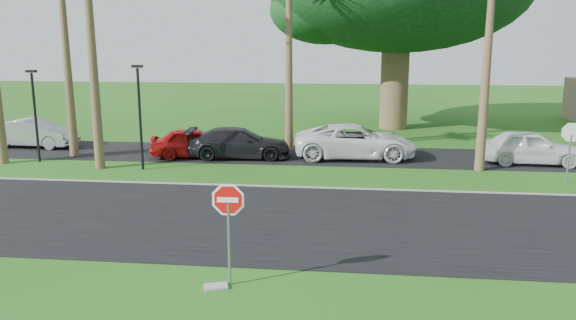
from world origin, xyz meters
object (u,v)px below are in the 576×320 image
at_px(car_red, 194,143).
at_px(car_dark, 239,143).
at_px(car_silver, 34,134).
at_px(stop_sign_near, 228,213).
at_px(car_minivan, 355,142).
at_px(stop_sign_far, 571,140).
at_px(car_pickup, 531,148).

distance_m(car_red, car_dark, 2.23).
distance_m(car_silver, car_red, 9.47).
relative_size(stop_sign_near, car_minivan, 0.44).
xyz_separation_m(stop_sign_near, car_red, (-4.90, 14.31, -1.04)).
height_order(car_silver, car_dark, car_silver).
bearing_deg(car_red, stop_sign_far, -115.04).
xyz_separation_m(stop_sign_far, car_dark, (-14.17, 3.43, -1.04)).
height_order(car_minivan, car_pickup, car_minivan).
xyz_separation_m(car_red, car_dark, (2.23, 0.12, 0.00)).
bearing_deg(car_minivan, stop_sign_far, -118.87).
relative_size(stop_sign_near, car_pickup, 0.57).
relative_size(car_silver, car_pickup, 0.99).
height_order(stop_sign_far, car_silver, stop_sign_far).
xyz_separation_m(stop_sign_far, car_silver, (-25.73, 4.95, -1.02)).
bearing_deg(car_pickup, car_minivan, 89.61).
bearing_deg(car_silver, stop_sign_far, -97.94).
relative_size(stop_sign_far, car_red, 0.61).
bearing_deg(stop_sign_far, car_pickup, -83.78).
bearing_deg(car_pickup, stop_sign_far, -171.23).
xyz_separation_m(car_silver, car_red, (9.33, -1.63, -0.02)).
bearing_deg(car_red, car_pickup, -102.69).
relative_size(stop_sign_near, car_red, 0.61).
bearing_deg(car_red, car_silver, 66.45).
bearing_deg(stop_sign_near, stop_sign_far, 43.73).
bearing_deg(car_dark, car_minivan, -89.51).
height_order(car_red, car_pickup, car_pickup).
bearing_deg(car_red, car_minivan, -98.73).
height_order(stop_sign_far, car_dark, stop_sign_far).
bearing_deg(car_minivan, car_dark, 91.93).
bearing_deg(stop_sign_near, car_minivan, 78.67).
bearing_deg(stop_sign_near, car_silver, 131.73).
relative_size(car_dark, car_minivan, 0.85).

